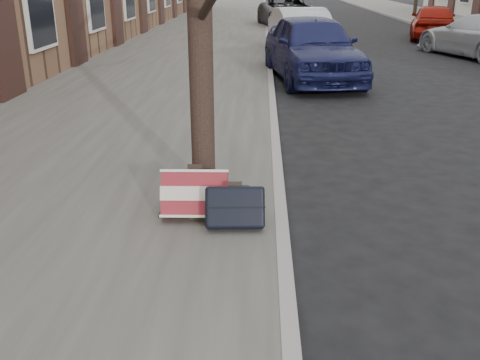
{
  "coord_description": "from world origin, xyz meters",
  "views": [
    {
      "loc": [
        -1.46,
        -3.8,
        2.29
      ],
      "look_at": [
        -1.64,
        0.8,
        0.51
      ],
      "focal_mm": 40.0,
      "sensor_mm": 36.0,
      "label": 1
    }
  ],
  "objects_px": {
    "suitcase_navy": "(235,207)",
    "car_near_mid": "(303,32)",
    "suitcase_red": "(195,194)",
    "car_near_front": "(312,47)"
  },
  "relations": [
    {
      "from": "suitcase_navy",
      "to": "suitcase_red",
      "type": "bearing_deg",
      "value": 148.25
    },
    {
      "from": "suitcase_navy",
      "to": "car_near_mid",
      "type": "bearing_deg",
      "value": 79.9
    },
    {
      "from": "car_near_mid",
      "to": "suitcase_red",
      "type": "bearing_deg",
      "value": -107.89
    },
    {
      "from": "suitcase_red",
      "to": "car_near_front",
      "type": "height_order",
      "value": "car_near_front"
    },
    {
      "from": "car_near_front",
      "to": "car_near_mid",
      "type": "relative_size",
      "value": 1.05
    },
    {
      "from": "suitcase_navy",
      "to": "car_near_mid",
      "type": "xyz_separation_m",
      "value": [
        1.43,
        12.06,
        0.35
      ]
    },
    {
      "from": "suitcase_red",
      "to": "suitcase_navy",
      "type": "relative_size",
      "value": 1.15
    },
    {
      "from": "suitcase_navy",
      "to": "car_near_mid",
      "type": "relative_size",
      "value": 0.13
    },
    {
      "from": "suitcase_red",
      "to": "suitcase_navy",
      "type": "xyz_separation_m",
      "value": [
        0.39,
        -0.21,
        -0.03
      ]
    },
    {
      "from": "suitcase_navy",
      "to": "car_near_front",
      "type": "relative_size",
      "value": 0.12
    }
  ]
}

